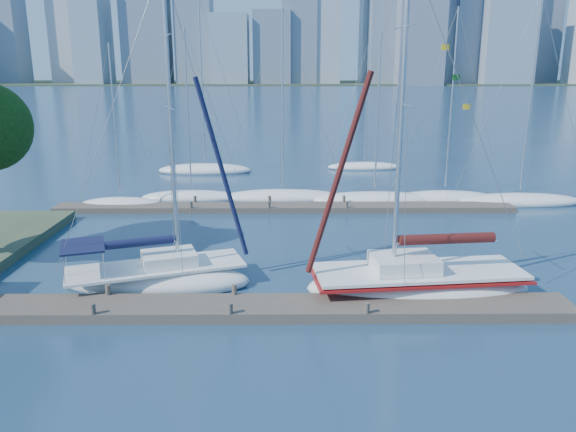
{
  "coord_description": "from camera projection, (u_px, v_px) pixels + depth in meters",
  "views": [
    {
      "loc": [
        1.98,
        -19.81,
        9.12
      ],
      "look_at": [
        2.15,
        4.0,
        2.79
      ],
      "focal_mm": 35.0,
      "sensor_mm": 36.0,
      "label": 1
    }
  ],
  "objects": [
    {
      "name": "bg_boat_4",
      "position": [
        445.0,
        198.0,
        39.28
      ],
      "size": [
        7.52,
        3.66,
        13.25
      ],
      "rotation": [
        0.0,
        0.0,
        -0.21
      ],
      "color": "white",
      "rests_on": "ground"
    },
    {
      "name": "far_dock",
      "position": [
        284.0,
        207.0,
        36.9
      ],
      "size": [
        30.0,
        1.8,
        0.36
      ],
      "primitive_type": "cube",
      "color": "#4B3F37",
      "rests_on": "ground"
    },
    {
      "name": "bg_boat_0",
      "position": [
        121.0,
        204.0,
        37.74
      ],
      "size": [
        5.71,
        2.66,
        10.91
      ],
      "rotation": [
        0.0,
        0.0,
        -0.14
      ],
      "color": "white",
      "rests_on": "ground"
    },
    {
      "name": "bg_boat_5",
      "position": [
        519.0,
        200.0,
        38.46
      ],
      "size": [
        8.87,
        3.26,
        14.06
      ],
      "rotation": [
        0.0,
        0.0,
        -0.12
      ],
      "color": "white",
      "rests_on": "ground"
    },
    {
      "name": "bg_boat_2",
      "position": [
        283.0,
        197.0,
        39.63
      ],
      "size": [
        8.94,
        3.38,
        13.26
      ],
      "rotation": [
        0.0,
        0.0,
        0.13
      ],
      "color": "white",
      "rests_on": "ground"
    },
    {
      "name": "ground",
      "position": [
        233.0,
        313.0,
        21.47
      ],
      "size": [
        700.0,
        700.0,
        0.0
      ],
      "primitive_type": "plane",
      "color": "#17324B",
      "rests_on": "ground"
    },
    {
      "name": "near_dock",
      "position": [
        233.0,
        308.0,
        21.42
      ],
      "size": [
        26.0,
        2.0,
        0.4
      ],
      "primitive_type": "cube",
      "color": "#4B3F37",
      "rests_on": "ground"
    },
    {
      "name": "bg_boat_7",
      "position": [
        364.0,
        166.0,
        51.86
      ],
      "size": [
        7.05,
        3.72,
        11.45
      ],
      "rotation": [
        0.0,
        0.0,
        0.28
      ],
      "color": "white",
      "rests_on": "ground"
    },
    {
      "name": "bg_boat_3",
      "position": [
        374.0,
        199.0,
        38.91
      ],
      "size": [
        8.97,
        4.27,
        11.74
      ],
      "rotation": [
        0.0,
        0.0,
        -0.24
      ],
      "color": "white",
      "rests_on": "ground"
    },
    {
      "name": "bg_boat_1",
      "position": [
        192.0,
        197.0,
        39.73
      ],
      "size": [
        7.11,
        2.12,
        12.0
      ],
      "rotation": [
        0.0,
        0.0,
        0.02
      ],
      "color": "white",
      "rests_on": "ground"
    },
    {
      "name": "skyline",
      "position": [
        321.0,
        10.0,
        292.04
      ],
      "size": [
        502.25,
        51.31,
        122.89
      ],
      "color": "#8193A7",
      "rests_on": "ground"
    },
    {
      "name": "bg_boat_6",
      "position": [
        205.0,
        169.0,
        49.93
      ],
      "size": [
        8.6,
        4.32,
        15.28
      ],
      "rotation": [
        0.0,
        0.0,
        0.24
      ],
      "color": "white",
      "rests_on": "ground"
    },
    {
      "name": "far_shore",
      "position": [
        281.0,
        83.0,
        330.72
      ],
      "size": [
        800.0,
        100.0,
        1.5
      ],
      "primitive_type": "cube",
      "color": "#38472D",
      "rests_on": "ground"
    },
    {
      "name": "sailboat_maroon",
      "position": [
        418.0,
        271.0,
        23.02
      ],
      "size": [
        9.45,
        3.98,
        13.89
      ],
      "rotation": [
        0.0,
        0.0,
        0.11
      ],
      "color": "white",
      "rests_on": "ground"
    },
    {
      "name": "sailboat_navy",
      "position": [
        156.0,
        262.0,
        23.84
      ],
      "size": [
        8.35,
        5.05,
        13.5
      ],
      "rotation": [
        0.0,
        0.0,
        0.33
      ],
      "color": "white",
      "rests_on": "ground"
    }
  ]
}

